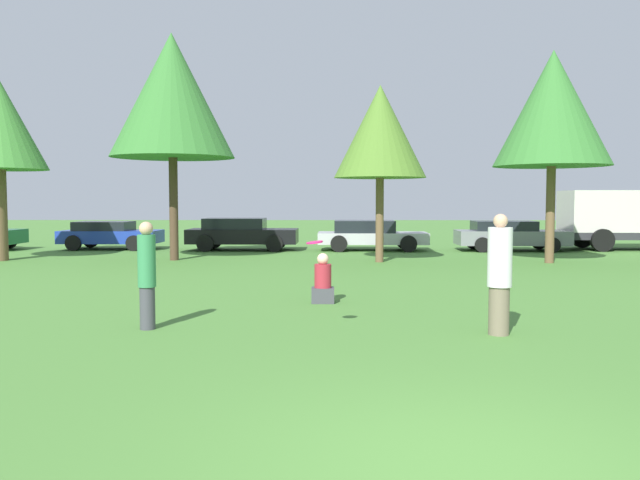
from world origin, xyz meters
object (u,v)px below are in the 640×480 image
at_px(person_thrower, 147,274).
at_px(tree_2, 380,132).
at_px(frisbee, 315,242).
at_px(bystander_sitting, 323,283).
at_px(parked_car_silver, 370,234).
at_px(person_catcher, 500,274).
at_px(parked_car_black, 241,233).
at_px(tree_1, 172,96).
at_px(parked_car_grey, 510,235).
at_px(delivery_truck_red, 631,218).
at_px(parked_car_blue, 110,234).
at_px(tree_3, 553,109).

bearing_deg(person_thrower, tree_2, 71.08).
height_order(person_thrower, frisbee, person_thrower).
distance_m(bystander_sitting, parked_car_silver, 13.49).
bearing_deg(parked_car_silver, person_catcher, -85.70).
bearing_deg(person_catcher, tree_2, -81.82).
relative_size(tree_2, parked_car_black, 1.30).
xyz_separation_m(person_catcher, tree_1, (-7.92, 12.08, 4.66)).
height_order(bystander_sitting, parked_car_black, parked_car_black).
relative_size(person_catcher, tree_1, 0.24).
height_order(parked_car_grey, delivery_truck_red, delivery_truck_red).
distance_m(person_thrower, parked_car_black, 16.15).
xyz_separation_m(tree_1, parked_car_blue, (-3.87, 4.83, -4.97)).
bearing_deg(tree_1, tree_2, -4.70).
height_order(parked_car_blue, parked_car_black, parked_car_black).
distance_m(tree_2, delivery_truck_red, 12.51).
height_order(parked_car_blue, delivery_truck_red, delivery_truck_red).
xyz_separation_m(tree_2, delivery_truck_red, (10.88, 5.40, -2.99)).
height_order(parked_car_silver, delivery_truck_red, delivery_truck_red).
bearing_deg(tree_3, tree_2, 177.65).
height_order(parked_car_blue, parked_car_silver, parked_car_silver).
bearing_deg(delivery_truck_red, person_catcher, -119.36).
bearing_deg(tree_3, parked_car_black, 154.40).
bearing_deg(delivery_truck_red, tree_1, -163.73).
xyz_separation_m(person_thrower, parked_car_grey, (10.32, 15.89, -0.25)).
bearing_deg(delivery_truck_red, person_thrower, -131.99).
xyz_separation_m(parked_car_silver, parked_car_grey, (5.68, -0.15, -0.01)).
bearing_deg(delivery_truck_red, parked_car_blue, -178.84).
relative_size(tree_1, tree_2, 1.32).
xyz_separation_m(tree_2, parked_car_black, (-5.30, 4.98, -3.61)).
bearing_deg(frisbee, parked_car_grey, 64.97).
bearing_deg(person_thrower, parked_car_black, 96.01).
relative_size(frisbee, delivery_truck_red, 0.04).
distance_m(tree_1, parked_car_blue, 7.94).
bearing_deg(parked_car_blue, delivery_truck_red, 1.16).
relative_size(bystander_sitting, tree_2, 0.17).
bearing_deg(bystander_sitting, parked_car_blue, 123.10).
bearing_deg(bystander_sitting, delivery_truck_red, 47.50).
bearing_deg(parked_car_black, frisbee, -77.38).
xyz_separation_m(tree_2, tree_3, (5.58, -0.23, 0.72)).
xyz_separation_m(bystander_sitting, parked_car_blue, (-9.04, 13.87, 0.22)).
height_order(person_catcher, parked_car_grey, person_catcher).
relative_size(parked_car_black, delivery_truck_red, 0.69).
height_order(frisbee, parked_car_blue, frisbee).
distance_m(frisbee, tree_3, 14.08).
bearing_deg(tree_3, parked_car_silver, 137.41).
xyz_separation_m(person_catcher, parked_car_black, (-6.20, 16.49, -0.24)).
bearing_deg(frisbee, person_catcher, 1.53).
distance_m(tree_1, delivery_truck_red, 19.01).
relative_size(parked_car_blue, parked_car_grey, 0.91).
relative_size(person_thrower, tree_2, 0.30).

